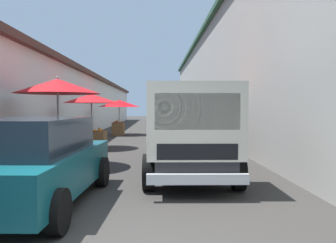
% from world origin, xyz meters
% --- Properties ---
extents(ground, '(90.00, 90.00, 0.00)m').
position_xyz_m(ground, '(13.50, 0.00, 0.00)').
color(ground, '#33302D').
extents(building_left_whitewash, '(49.80, 7.50, 3.70)m').
position_xyz_m(building_left_whitewash, '(15.75, 6.96, 1.86)').
color(building_left_whitewash, silver).
rests_on(building_left_whitewash, ground).
extents(building_right_concrete, '(49.80, 7.50, 6.53)m').
position_xyz_m(building_right_concrete, '(15.75, -6.96, 3.27)').
color(building_right_concrete, gray).
rests_on(building_right_concrete, ground).
extents(fruit_stall_far_right, '(2.27, 2.27, 2.46)m').
position_xyz_m(fruit_stall_far_right, '(5.57, 2.08, 1.90)').
color(fruit_stall_far_right, '#9E9EA3').
rests_on(fruit_stall_far_right, ground).
extents(fruit_stall_mid_lane, '(2.21, 2.21, 2.22)m').
position_xyz_m(fruit_stall_mid_lane, '(9.74, 2.00, 1.63)').
color(fruit_stall_mid_lane, '#9E9EA3').
rests_on(fruit_stall_mid_lane, ground).
extents(fruit_stall_near_left, '(2.11, 2.11, 2.32)m').
position_xyz_m(fruit_stall_near_left, '(7.22, -1.55, 1.72)').
color(fruit_stall_near_left, '#9E9EA3').
rests_on(fruit_stall_near_left, ground).
extents(fruit_stall_near_right, '(2.44, 2.44, 2.13)m').
position_xyz_m(fruit_stall_near_right, '(16.27, 1.71, 1.63)').
color(fruit_stall_near_right, '#9E9EA3').
rests_on(fruit_stall_near_right, ground).
extents(hatchback_car, '(3.99, 2.07, 1.45)m').
position_xyz_m(hatchback_car, '(2.05, 1.52, 0.74)').
color(hatchback_car, '#0F4C56').
rests_on(hatchback_car, ground).
extents(delivery_truck, '(4.95, 2.04, 2.08)m').
position_xyz_m(delivery_truck, '(3.65, -1.26, 1.04)').
color(delivery_truck, black).
rests_on(delivery_truck, ground).
extents(vendor_by_crates, '(0.65, 0.31, 1.69)m').
position_xyz_m(vendor_by_crates, '(17.17, -0.95, 0.98)').
color(vendor_by_crates, '#665B4C').
rests_on(vendor_by_crates, ground).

